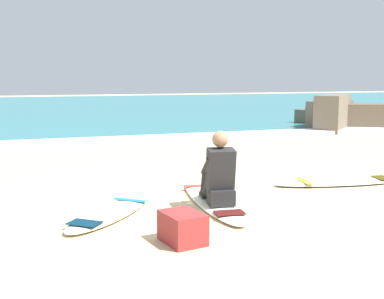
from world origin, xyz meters
The scene contains 9 objects.
ground_plane centered at (0.00, 0.00, 0.00)m, with size 80.00×80.00×0.00m, color beige.
sea centered at (0.00, 20.60, 0.05)m, with size 80.00×28.00×0.10m, color teal.
breaking_foam centered at (0.00, 6.90, 0.06)m, with size 80.00×0.90×0.11m, color white.
surfboard_main centered at (-0.25, 0.41, 0.04)m, with size 0.78×2.57×0.08m.
surfer_seated centered at (-0.28, 0.09, 0.44)m, with size 0.43×0.74×0.95m.
surfboard_spare_near centered at (-1.68, 0.20, 0.04)m, with size 1.56×1.75×0.08m.
surfboard_spare_far centered at (2.12, 0.78, 0.04)m, with size 2.31×0.83×0.08m.
rock_outcrop_distant centered at (6.98, 7.79, 0.44)m, with size 3.17×3.29×1.13m.
beach_bag centered at (-1.14, -1.04, 0.16)m, with size 0.36×0.48×0.32m, color maroon.
Camera 1 is at (-2.63, -5.67, 1.71)m, focal length 45.71 mm.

